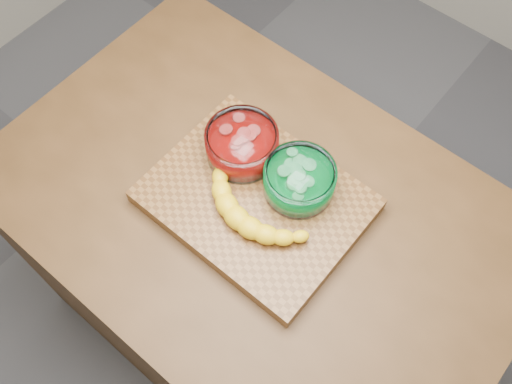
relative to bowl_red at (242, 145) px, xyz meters
The scene contains 6 objects.
ground 0.98m from the bowl_red, 34.48° to the right, with size 3.50×3.50×0.00m, color #525256.
counter 0.54m from the bowl_red, 34.48° to the right, with size 1.20×0.80×0.90m, color #4C3016.
cutting_board 0.13m from the bowl_red, 34.48° to the right, with size 0.45×0.35×0.04m, color brown.
bowl_red is the anchor object (origin of this frame).
bowl_green 0.15m from the bowl_red, ahead, with size 0.15×0.15×0.07m.
banana 0.15m from the bowl_red, 40.93° to the right, with size 0.31×0.15×0.04m, color yellow, non-canonical shape.
Camera 1 is at (0.37, -0.45, 2.03)m, focal length 40.00 mm.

